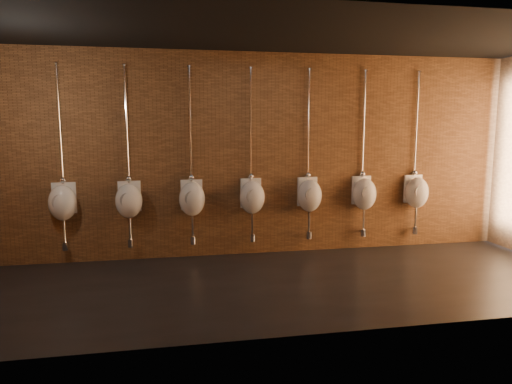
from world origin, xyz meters
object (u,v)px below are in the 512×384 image
Objects in this scene: urinal_0 at (63,202)px; urinal_4 at (309,195)px; urinal_6 at (416,192)px; urinal_1 at (129,200)px; urinal_5 at (364,193)px; urinal_2 at (192,198)px; urinal_3 at (252,196)px.

urinal_0 is 1.00× the size of urinal_4.
urinal_4 is 1.00× the size of urinal_6.
urinal_1 is 3.76m from urinal_5.
urinal_1 and urinal_5 have the same top height.
urinal_4 is (2.82, 0.00, 0.00)m from urinal_1.
urinal_6 is at bearing 0.00° from urinal_2.
urinal_1 is at bearing 180.00° from urinal_3.
urinal_2 is at bearing 180.00° from urinal_6.
urinal_4 is (1.88, 0.00, 0.00)m from urinal_2.
urinal_2 is 1.00× the size of urinal_5.
urinal_5 is at bearing 0.00° from urinal_4.
urinal_0 is at bearing 180.00° from urinal_5.
urinal_0 and urinal_2 have the same top height.
urinal_0 is 5.64m from urinal_6.
urinal_5 is (4.70, 0.00, 0.00)m from urinal_0.
urinal_6 is at bearing 0.00° from urinal_1.
urinal_2 is 1.88m from urinal_4.
urinal_1 is 1.00× the size of urinal_2.
urinal_1 is at bearing 180.00° from urinal_4.
urinal_3 and urinal_6 have the same top height.
urinal_2 is at bearing 0.00° from urinal_0.
urinal_5 is 1.00× the size of urinal_6.
urinal_0 is 1.88m from urinal_2.
urinal_2 is 3.76m from urinal_6.
urinal_6 is (2.82, 0.00, 0.00)m from urinal_3.
urinal_0 and urinal_6 have the same top height.
urinal_4 is at bearing 0.00° from urinal_2.
urinal_0 is at bearing 180.00° from urinal_3.
urinal_1 and urinal_6 have the same top height.
urinal_0 and urinal_1 have the same top height.
urinal_5 is (3.76, 0.00, 0.00)m from urinal_1.
urinal_1 is at bearing 180.00° from urinal_6.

